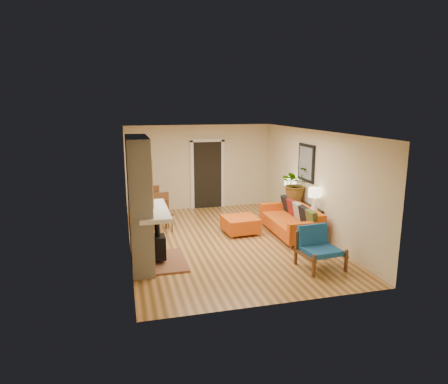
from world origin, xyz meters
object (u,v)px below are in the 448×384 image
Objects in this scene: sofa at (293,221)px; dining_table at (153,202)px; houseplant at (296,183)px; lamp_far at (290,185)px; ottoman at (240,224)px; lamp_near at (315,196)px; console_table at (300,208)px; blue_chair at (318,245)px.

sofa is 1.12× the size of dining_table.
dining_table is at bearing 162.70° from houseplant.
houseplant is at bearing -91.38° from lamp_far.
sofa is 1.32m from ottoman.
lamp_near is 1.05m from houseplant.
lamp_far is at bearing 90.00° from console_table.
console_table reaches higher than ottoman.
houseplant reaches higher than sofa.
console_table is 0.89m from lamp_near.
lamp_far is (3.64, -0.72, 0.42)m from dining_table.
sofa is 1.29m from lamp_far.
blue_chair is 1.81m from lamp_near.
houseplant is (0.33, 0.61, 0.82)m from sofa.
blue_chair is at bearing -104.70° from houseplant.
ottoman is 1.62m from console_table.
dining_table is 3.84m from houseplant.
sofa is at bearing -118.49° from houseplant.
sofa is at bearing -137.74° from console_table.
lamp_near is (0.00, -0.74, 0.49)m from console_table.
ottoman is 1.63× the size of lamp_far.
console_table is at bearing 42.26° from sofa.
ottoman is 1.98m from lamp_near.
dining_table is at bearing 147.71° from ottoman.
ottoman is at bearing -173.63° from houseplant.
lamp_near reaches higher than blue_chair.
console_table is (1.58, -0.12, 0.34)m from ottoman.
lamp_far reaches higher than blue_chair.
sofa is 2.45× the size of blue_chair.
sofa is 0.89m from lamp_near.
blue_chair reaches higher than console_table.
dining_table is 2.03× the size of houseplant.
dining_table is at bearing 128.47° from blue_chair.
lamp_far is 0.43m from houseplant.
lamp_near is at bearing -28.73° from ottoman.
dining_table is 3.45× the size of lamp_far.
houseplant reaches higher than dining_table.
ottoman is at bearing 160.77° from sofa.
dining_table is 3.91m from console_table.
blue_chair is 1.58× the size of lamp_near.
lamp_near is at bearing 66.03° from blue_chair.
lamp_near is 1.00× the size of lamp_far.
lamp_far is at bearing 20.55° from ottoman.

